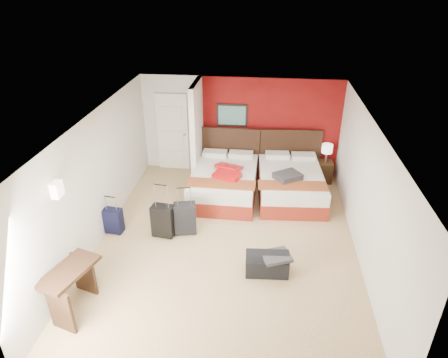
# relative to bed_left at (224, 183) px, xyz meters

# --- Properties ---
(ground) EXTENTS (6.50, 6.50, 0.00)m
(ground) POSITION_rel_bed_left_xyz_m (0.25, -1.87, -0.32)
(ground) COLOR #D0B280
(ground) RESTS_ON ground
(room_walls) EXTENTS (5.02, 6.52, 2.50)m
(room_walls) POSITION_rel_bed_left_xyz_m (-1.15, -0.46, 0.94)
(room_walls) COLOR silver
(room_walls) RESTS_ON ground
(red_accent_panel) EXTENTS (3.50, 0.04, 2.50)m
(red_accent_panel) POSITION_rel_bed_left_xyz_m (1.00, 1.36, 0.93)
(red_accent_panel) COLOR maroon
(red_accent_panel) RESTS_ON ground
(partition_wall) EXTENTS (0.12, 1.20, 2.50)m
(partition_wall) POSITION_rel_bed_left_xyz_m (-0.75, 0.74, 0.93)
(partition_wall) COLOR silver
(partition_wall) RESTS_ON ground
(entry_door) EXTENTS (0.82, 0.06, 2.05)m
(entry_door) POSITION_rel_bed_left_xyz_m (-1.50, 1.33, 0.71)
(entry_door) COLOR silver
(entry_door) RESTS_ON ground
(bed_left) EXTENTS (1.52, 2.14, 0.63)m
(bed_left) POSITION_rel_bed_left_xyz_m (0.00, 0.00, 0.00)
(bed_left) COLOR white
(bed_left) RESTS_ON ground
(bed_right) EXTENTS (1.59, 2.18, 0.63)m
(bed_right) POSITION_rel_bed_left_xyz_m (1.55, 0.10, -0.00)
(bed_right) COLOR white
(bed_right) RESTS_ON ground
(red_suitcase_open) EXTENTS (0.83, 0.97, 0.10)m
(red_suitcase_open) POSITION_rel_bed_left_xyz_m (0.10, -0.10, 0.37)
(red_suitcase_open) COLOR red
(red_suitcase_open) RESTS_ON bed_left
(jacket_bundle) EXTENTS (0.71, 0.68, 0.13)m
(jacket_bundle) POSITION_rel_bed_left_xyz_m (1.45, -0.20, 0.38)
(jacket_bundle) COLOR #353539
(jacket_bundle) RESTS_ON bed_right
(nightstand) EXTENTS (0.39, 0.39, 0.54)m
(nightstand) POSITION_rel_bed_left_xyz_m (2.43, 0.98, -0.05)
(nightstand) COLOR #2F1F0F
(nightstand) RESTS_ON ground
(table_lamp) EXTENTS (0.33, 0.33, 0.47)m
(table_lamp) POSITION_rel_bed_left_xyz_m (2.43, 0.98, 0.45)
(table_lamp) COLOR white
(table_lamp) RESTS_ON nightstand
(suitcase_black) EXTENTS (0.47, 0.33, 0.66)m
(suitcase_black) POSITION_rel_bed_left_xyz_m (-1.02, -1.76, 0.01)
(suitcase_black) COLOR black
(suitcase_black) RESTS_ON ground
(suitcase_charcoal) EXTENTS (0.48, 0.36, 0.64)m
(suitcase_charcoal) POSITION_rel_bed_left_xyz_m (-0.61, -1.62, 0.00)
(suitcase_charcoal) COLOR black
(suitcase_charcoal) RESTS_ON ground
(suitcase_navy) EXTENTS (0.39, 0.27, 0.51)m
(suitcase_navy) POSITION_rel_bed_left_xyz_m (-2.06, -1.77, -0.06)
(suitcase_navy) COLOR black
(suitcase_navy) RESTS_ON ground
(duffel_bag) EXTENTS (0.77, 0.44, 0.38)m
(duffel_bag) POSITION_rel_bed_left_xyz_m (1.06, -2.65, -0.13)
(duffel_bag) COLOR black
(duffel_bag) RESTS_ON ground
(jacket_draped) EXTENTS (0.59, 0.55, 0.06)m
(jacket_draped) POSITION_rel_bed_left_xyz_m (1.21, -2.70, 0.09)
(jacket_draped) COLOR #38383D
(jacket_draped) RESTS_ON duffel_bag
(desk) EXTENTS (0.74, 1.06, 0.80)m
(desk) POSITION_rel_bed_left_xyz_m (-1.93, -3.86, 0.08)
(desk) COLOR #321C10
(desk) RESTS_ON ground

